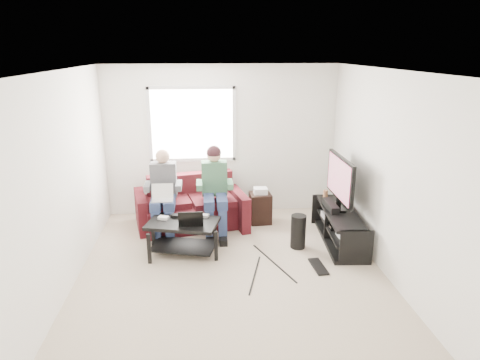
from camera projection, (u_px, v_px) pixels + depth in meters
name	position (u px, v px, depth m)	size (l,w,h in m)	color
floor	(231.00, 272.00, 5.67)	(4.50, 4.50, 0.00)	#BEAC94
ceiling	(230.00, 70.00, 4.90)	(4.50, 4.50, 0.00)	white
wall_back	(222.00, 141.00, 7.43)	(4.50, 4.50, 0.00)	white
wall_front	(252.00, 267.00, 3.14)	(4.50, 4.50, 0.00)	white
wall_left	(64.00, 183.00, 5.11)	(4.50, 4.50, 0.00)	white
wall_right	(387.00, 174.00, 5.46)	(4.50, 4.50, 0.00)	white
window	(192.00, 124.00, 7.28)	(1.48, 0.04, 1.28)	white
sofa	(190.00, 208.00, 7.08)	(1.93, 1.11, 0.83)	#4D131B
person_left	(163.00, 190.00, 6.64)	(0.40, 0.71, 1.34)	navy
person_right	(215.00, 185.00, 6.71)	(0.40, 0.71, 1.38)	navy
laptop_silver	(162.00, 196.00, 6.43)	(0.32, 0.22, 0.24)	silver
coffee_table	(183.00, 230.00, 6.10)	(1.09, 0.82, 0.49)	black
laptop_black	(191.00, 216.00, 5.96)	(0.34, 0.24, 0.24)	black
controller_a	(163.00, 218.00, 6.14)	(0.14, 0.09, 0.04)	silver
controller_b	(176.00, 216.00, 6.22)	(0.14, 0.09, 0.04)	black
controller_c	(204.00, 216.00, 6.22)	(0.14, 0.09, 0.04)	gray
tv_stand	(339.00, 228.00, 6.50)	(0.57, 1.55, 0.50)	black
tv	(340.00, 180.00, 6.37)	(0.12, 1.10, 0.81)	black
soundbar	(331.00, 206.00, 6.48)	(0.12, 0.50, 0.10)	black
drink_cup	(325.00, 194.00, 6.99)	(0.08, 0.08, 0.12)	#9E6944
console_white	(348.00, 235.00, 6.09)	(0.30, 0.22, 0.06)	silver
console_grey	(333.00, 216.00, 6.76)	(0.34, 0.26, 0.08)	gray
console_black	(340.00, 225.00, 6.43)	(0.38, 0.30, 0.07)	black
subwoofer	(298.00, 232.00, 6.31)	(0.22, 0.22, 0.51)	black
keyboard_floor	(318.00, 266.00, 5.79)	(0.15, 0.46, 0.03)	black
end_table	(260.00, 207.00, 7.22)	(0.35, 0.35, 0.61)	black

